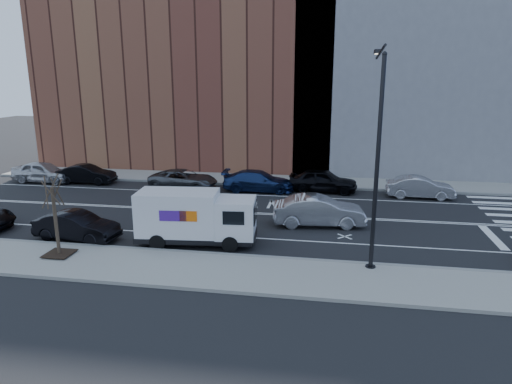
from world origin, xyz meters
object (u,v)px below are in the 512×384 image
(fedex_van, at_px, (195,217))
(driving_sedan, at_px, (319,211))
(far_parked_a, at_px, (43,172))
(far_parked_b, at_px, (87,174))

(fedex_van, xyz_separation_m, driving_sedan, (5.92, 3.96, -0.57))
(far_parked_a, distance_m, driving_sedan, 22.84)
(fedex_van, bearing_deg, far_parked_b, 131.96)
(far_parked_b, relative_size, driving_sedan, 0.86)
(fedex_van, height_order, far_parked_b, fedex_van)
(far_parked_a, relative_size, far_parked_b, 1.09)
(far_parked_a, bearing_deg, driving_sedan, -106.72)
(far_parked_a, bearing_deg, fedex_van, -123.64)
(far_parked_a, relative_size, driving_sedan, 0.94)
(driving_sedan, bearing_deg, far_parked_a, 64.77)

